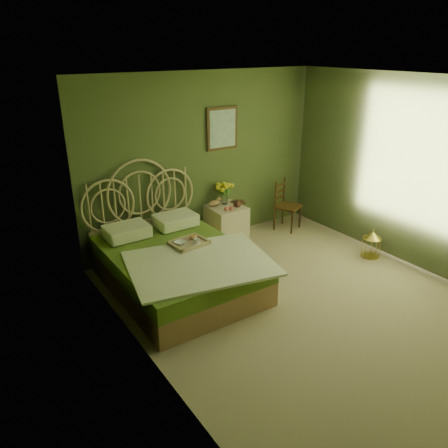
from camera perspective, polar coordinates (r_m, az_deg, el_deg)
floor at (r=5.56m, az=9.95°, el=-9.77°), size 4.50×4.50×0.00m
ceiling at (r=4.74m, az=12.13°, el=17.93°), size 4.50×4.50×0.00m
wall_back at (r=6.71m, az=-2.63°, el=8.33°), size 4.00×0.00×4.00m
wall_left at (r=3.94m, az=-10.46°, el=-2.45°), size 0.00×4.50×4.50m
wall_right at (r=6.51m, az=23.74°, el=6.01°), size 0.00×4.50×4.50m
wall_art at (r=6.76m, az=-0.24°, el=12.36°), size 0.54×0.04×0.64m
bed at (r=5.68m, az=-6.31°, el=-5.14°), size 1.88×2.37×1.47m
nightstand at (r=6.89m, az=0.25°, el=0.54°), size 0.54×0.54×1.02m
chair at (r=7.46m, az=8.02°, el=2.94°), size 0.49×0.49×0.85m
birdcage at (r=6.81m, az=18.69°, el=-2.53°), size 0.26×0.26×0.40m
book_lower at (r=6.91m, az=1.42°, el=2.70°), size 0.20×0.24×0.02m
book_upper at (r=6.90m, az=1.43°, el=2.86°), size 0.22×0.25×0.02m
cereal_bowl at (r=5.61m, az=-5.73°, el=-2.46°), size 0.18×0.18×0.03m
coffee_cup at (r=5.60m, az=-3.58°, el=-2.26°), size 0.09×0.09×0.07m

